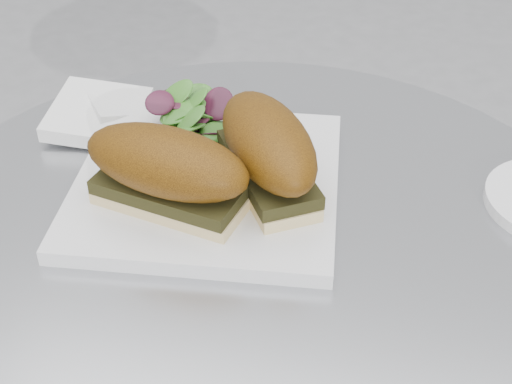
% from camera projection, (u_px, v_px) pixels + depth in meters
% --- Properties ---
extents(plate, '(0.29, 0.29, 0.02)m').
position_uv_depth(plate, '(208.00, 182.00, 0.72)').
color(plate, white).
rests_on(plate, table).
extents(sandwich_left, '(0.18, 0.11, 0.08)m').
position_uv_depth(sandwich_left, '(167.00, 170.00, 0.65)').
color(sandwich_left, tan).
rests_on(sandwich_left, plate).
extents(sandwich_right, '(0.15, 0.18, 0.08)m').
position_uv_depth(sandwich_right, '(268.00, 149.00, 0.68)').
color(sandwich_right, tan).
rests_on(sandwich_right, plate).
extents(salad, '(0.10, 0.10, 0.05)m').
position_uv_depth(salad, '(192.00, 110.00, 0.76)').
color(salad, '#408B2D').
rests_on(salad, plate).
extents(napkin, '(0.16, 0.16, 0.02)m').
position_uv_depth(napkin, '(112.00, 127.00, 0.80)').
color(napkin, white).
rests_on(napkin, table).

